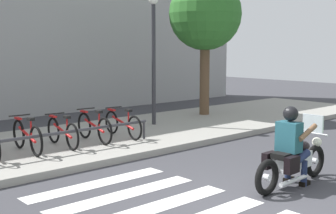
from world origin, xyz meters
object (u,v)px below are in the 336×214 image
bicycle_2 (27,136)px  bike_rack (57,135)px  rider (291,141)px  bicycle_5 (123,124)px  bicycle_4 (94,127)px  bicycle_3 (62,132)px  motorcycle (293,160)px  street_lamp (154,48)px  tree_near_rack (205,15)px

bicycle_2 → bike_rack: size_ratio=0.34×
bike_rack → rider: bearing=-63.5°
bicycle_5 → bike_rack: (-2.13, -0.55, 0.08)m
bicycle_4 → bicycle_5: bearing=0.1°
bicycle_2 → bicycle_3: 0.85m
bicycle_3 → bike_rack: bicycle_3 is taller
bicycle_5 → bicycle_4: bearing=-179.9°
motorcycle → street_lamp: size_ratio=0.55×
bicycle_3 → tree_near_rack: tree_near_rack is taller
bicycle_4 → tree_near_rack: bearing=14.4°
motorcycle → bike_rack: size_ratio=0.45×
bicycle_5 → tree_near_rack: (4.46, 1.36, 3.02)m
rider → tree_near_rack: 8.13m
bike_rack → tree_near_rack: (6.59, 1.91, 2.94)m
motorcycle → street_lamp: street_lamp is taller
bicycle_2 → bike_rack: (0.43, -0.55, 0.06)m
motorcycle → rider: size_ratio=1.53×
bicycle_2 → bicycle_4: size_ratio=1.00×
bicycle_2 → street_lamp: size_ratio=0.43×
bicycle_4 → bicycle_5: 0.85m
motorcycle → bike_rack: 4.89m
bike_rack → street_lamp: bearing=20.8°
bicycle_3 → bicycle_4: size_ratio=0.97×
tree_near_rack → bike_rack: bearing=-163.8°
bicycle_4 → bike_rack: (-1.28, -0.55, 0.06)m
bicycle_2 → bicycle_4: (1.71, 0.00, -0.00)m
bicycle_4 → bicycle_5: (0.85, 0.00, -0.02)m
motorcycle → bicycle_5: 4.90m
rider → bicycle_4: size_ratio=0.85×
bicycle_2 → bicycle_4: bicycle_2 is taller
bicycle_2 → street_lamp: bearing=12.3°
bicycle_3 → street_lamp: size_ratio=0.41×
motorcycle → bicycle_3: bearing=110.4°
bicycle_5 → motorcycle: bearing=-88.7°
bicycle_4 → street_lamp: (2.70, 0.96, 1.90)m
bicycle_2 → bicycle_3: (0.85, 0.00, -0.02)m
rider → tree_near_rack: tree_near_rack is taller
rider → bicycle_3: 5.21m
bicycle_5 → bike_rack: bearing=-165.4°
bicycle_4 → bicycle_5: size_ratio=0.98×
motorcycle → bicycle_4: 4.99m
street_lamp → tree_near_rack: bearing=8.7°
tree_near_rack → street_lamp: bearing=-171.3°
bicycle_4 → bike_rack: size_ratio=0.34×
rider → bicycle_4: rider is taller
motorcycle → rider: rider is taller
rider → bicycle_2: bearing=117.9°
motorcycle → bike_rack: motorcycle is taller
bicycle_2 → tree_near_rack: size_ratio=0.35×
street_lamp → tree_near_rack: tree_near_rack is taller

